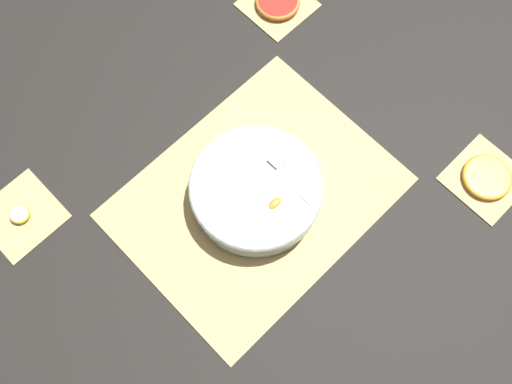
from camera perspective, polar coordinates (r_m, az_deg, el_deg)
The scene contains 9 objects.
ground_plane at distance 1.15m, azimuth 0.00°, elevation -0.51°, with size 6.00×6.00×0.00m, color black.
bamboo_mat_center at distance 1.15m, azimuth 0.00°, elevation -0.46°, with size 0.50×0.39×0.01m.
coaster_mat_near_left at distance 1.36m, azimuth 2.06°, elevation 17.43°, with size 0.14×0.14×0.01m.
coaster_mat_near_right at distance 1.22m, azimuth -21.47°, elevation -2.08°, with size 0.14×0.14×0.01m.
coaster_mat_far_left at distance 1.24m, azimuth 21.04°, elevation 1.20°, with size 0.14×0.14×0.01m.
fruit_salad_bowl at distance 1.11m, azimuth 0.03°, elevation 0.16°, with size 0.25×0.25×0.07m.
orange_slice_whole at distance 1.23m, azimuth 21.16°, elevation 1.33°, with size 0.10×0.10×0.01m.
banana_coin_single at distance 1.21m, azimuth -21.59°, elevation -1.97°, with size 0.04×0.04×0.01m.
grapefruit_slice at distance 1.35m, azimuth 2.08°, elevation 17.66°, with size 0.10×0.10×0.01m.
Camera 1 is at (0.27, 0.28, 1.08)m, focal length 42.00 mm.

